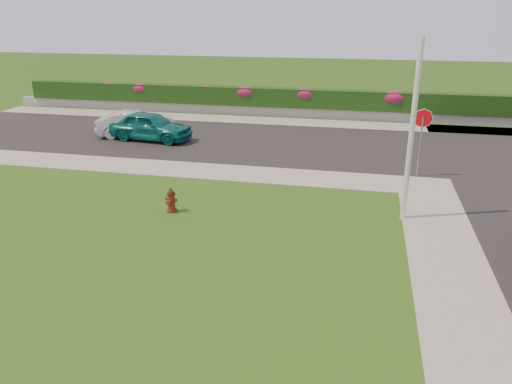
% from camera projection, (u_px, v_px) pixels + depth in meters
% --- Properties ---
extents(ground, '(120.00, 120.00, 0.00)m').
position_uv_depth(ground, '(147.00, 292.00, 11.53)').
color(ground, black).
rests_on(ground, ground).
extents(street_far, '(26.00, 8.00, 0.04)m').
position_uv_depth(street_far, '(170.00, 137.00, 25.37)').
color(street_far, black).
rests_on(street_far, ground).
extents(sidewalk_far, '(24.00, 2.00, 0.04)m').
position_uv_depth(sidewalk_far, '(103.00, 164.00, 20.98)').
color(sidewalk_far, gray).
rests_on(sidewalk_far, ground).
extents(curb_corner, '(2.00, 2.00, 0.04)m').
position_uv_depth(curb_corner, '(425.00, 186.00, 18.37)').
color(curb_corner, gray).
rests_on(curb_corner, ground).
extents(sidewalk_beyond, '(34.00, 2.00, 0.04)m').
position_uv_depth(sidewalk_beyond, '(266.00, 121.00, 29.15)').
color(sidewalk_beyond, gray).
rests_on(sidewalk_beyond, ground).
extents(retaining_wall, '(34.00, 0.40, 0.60)m').
position_uv_depth(retaining_wall, '(271.00, 111.00, 30.43)').
color(retaining_wall, gray).
rests_on(retaining_wall, ground).
extents(hedge, '(32.00, 0.90, 1.10)m').
position_uv_depth(hedge, '(271.00, 97.00, 30.23)').
color(hedge, black).
rests_on(hedge, retaining_wall).
extents(fire_hydrant, '(0.41, 0.39, 0.79)m').
position_uv_depth(fire_hydrant, '(171.00, 201.00, 15.98)').
color(fire_hydrant, '#54150D').
rests_on(fire_hydrant, ground).
extents(sedan_teal, '(4.27, 2.10, 1.40)m').
position_uv_depth(sedan_teal, '(151.00, 126.00, 24.55)').
color(sedan_teal, '#0D625E').
rests_on(sedan_teal, street_far).
extents(sedan_silver, '(4.13, 2.27, 1.29)m').
position_uv_depth(sedan_silver, '(137.00, 124.00, 25.21)').
color(sedan_silver, '#B3B5BB').
rests_on(sedan_silver, street_far).
extents(utility_pole, '(0.16, 0.16, 5.45)m').
position_uv_depth(utility_pole, '(412.00, 133.00, 14.62)').
color(utility_pole, silver).
rests_on(utility_pole, ground).
extents(stop_sign, '(0.73, 0.08, 2.68)m').
position_uv_depth(stop_sign, '(422.00, 127.00, 18.72)').
color(stop_sign, slate).
rests_on(stop_sign, ground).
extents(flower_clump_a, '(1.06, 0.68, 0.53)m').
position_uv_depth(flower_clump_a, '(108.00, 86.00, 32.17)').
color(flower_clump_a, '#AD1D5A').
rests_on(flower_clump_a, hedge).
extents(flower_clump_b, '(1.34, 0.86, 0.67)m').
position_uv_depth(flower_clump_b, '(141.00, 88.00, 31.73)').
color(flower_clump_b, '#AD1D5A').
rests_on(flower_clump_b, hedge).
extents(flower_clump_c, '(1.03, 0.67, 0.52)m').
position_uv_depth(flower_clump_c, '(206.00, 89.00, 30.84)').
color(flower_clump_c, '#AD1D5A').
rests_on(flower_clump_c, hedge).
extents(flower_clump_d, '(1.43, 0.92, 0.71)m').
position_uv_depth(flower_clump_d, '(245.00, 92.00, 30.36)').
color(flower_clump_d, '#AD1D5A').
rests_on(flower_clump_d, hedge).
extents(flower_clump_e, '(1.39, 0.90, 0.70)m').
position_uv_depth(flower_clump_e, '(305.00, 94.00, 29.62)').
color(flower_clump_e, '#AD1D5A').
rests_on(flower_clump_e, hedge).
extents(flower_clump_f, '(1.53, 0.98, 0.76)m').
position_uv_depth(flower_clump_f, '(394.00, 97.00, 28.60)').
color(flower_clump_f, '#AD1D5A').
rests_on(flower_clump_f, hedge).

